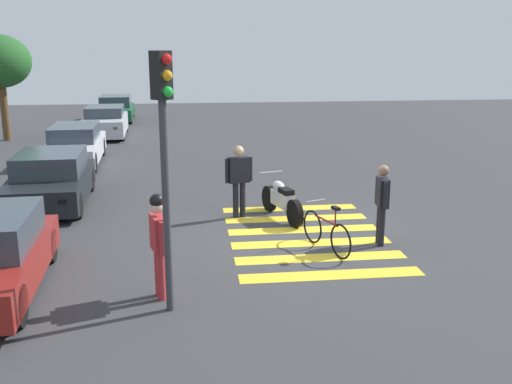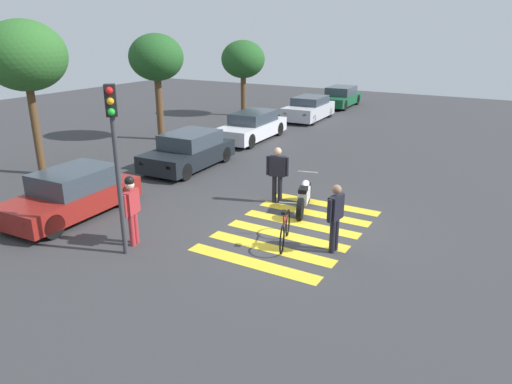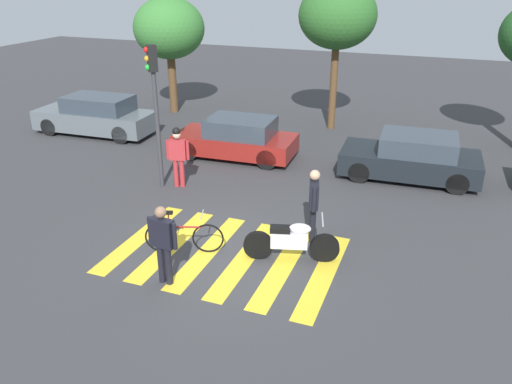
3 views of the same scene
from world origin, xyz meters
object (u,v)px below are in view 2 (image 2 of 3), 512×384
object	(u,v)px
police_motorcycle	(304,196)
car_green_compact	(340,97)
car_silver_sedan	(309,109)
car_black_suv	(189,151)
car_white_van	(252,126)
traffic_light_pole	(115,144)
car_maroon_wagon	(72,194)
officer_on_foot	(335,214)
leaning_bicycle	(285,230)
officer_by_motorcycle	(277,171)
pedestrian_bystander	(132,206)

from	to	relation	value
police_motorcycle	car_green_compact	bearing A→B (deg)	17.50
car_silver_sedan	car_black_suv	bearing A→B (deg)	-179.44
car_black_suv	car_white_van	world-z (taller)	car_black_suv
car_silver_sedan	traffic_light_pole	bearing A→B (deg)	-169.61
police_motorcycle	car_black_suv	world-z (taller)	car_black_suv
car_maroon_wagon	officer_on_foot	bearing A→B (deg)	-78.22
leaning_bicycle	officer_by_motorcycle	distance (m)	3.07
officer_on_foot	car_black_suv	world-z (taller)	officer_on_foot
pedestrian_bystander	car_silver_sedan	distance (m)	18.27
police_motorcycle	car_black_suv	size ratio (longest dim) A/B	0.50
leaning_bicycle	pedestrian_bystander	xyz separation A→B (m)	(-1.92, 3.29, 0.66)
pedestrian_bystander	car_silver_sedan	xyz separation A→B (m)	(17.98, 3.21, -0.40)
police_motorcycle	car_maroon_wagon	xyz separation A→B (m)	(-3.68, 5.70, 0.18)
car_black_suv	traffic_light_pole	xyz separation A→B (m)	(-6.77, -3.27, 2.08)
pedestrian_bystander	car_maroon_wagon	distance (m)	3.03
car_green_compact	traffic_light_pole	xyz separation A→B (m)	(-24.15, -3.54, 2.08)
officer_on_foot	leaning_bicycle	bearing A→B (deg)	100.49
officer_on_foot	pedestrian_bystander	world-z (taller)	pedestrian_bystander
police_motorcycle	car_silver_sedan	size ratio (longest dim) A/B	0.49
officer_by_motorcycle	pedestrian_bystander	bearing A→B (deg)	158.91
car_green_compact	leaning_bicycle	bearing A→B (deg)	-162.97
leaning_bicycle	officer_on_foot	bearing A→B (deg)	-79.51
car_silver_sedan	car_green_compact	world-z (taller)	same
officer_on_foot	pedestrian_bystander	size ratio (longest dim) A/B	0.95
pedestrian_bystander	car_black_suv	world-z (taller)	pedestrian_bystander
leaning_bicycle	officer_by_motorcycle	bearing A→B (deg)	31.44
pedestrian_bystander	officer_on_foot	bearing A→B (deg)	-64.57
police_motorcycle	car_green_compact	xyz separation A→B (m)	(19.38, 6.11, 0.19)
officer_on_foot	traffic_light_pole	size ratio (longest dim) A/B	0.42
officer_by_motorcycle	car_silver_sedan	distance (m)	14.38
pedestrian_bystander	car_white_van	distance (m)	12.18
car_black_suv	car_white_van	distance (m)	5.43
leaning_bicycle	car_maroon_wagon	bearing A→B (deg)	102.03
car_white_van	car_green_compact	bearing A→B (deg)	-0.33
officer_on_foot	car_white_van	bearing A→B (deg)	39.82
car_black_suv	car_white_van	bearing A→B (deg)	3.58
police_motorcycle	officer_on_foot	world-z (taller)	officer_on_foot
pedestrian_bystander	car_white_van	size ratio (longest dim) A/B	0.39
car_maroon_wagon	officer_by_motorcycle	bearing A→B (deg)	-50.24
officer_on_foot	car_green_compact	size ratio (longest dim) A/B	0.39
car_silver_sedan	pedestrian_bystander	bearing A→B (deg)	-169.88
pedestrian_bystander	police_motorcycle	bearing A→B (deg)	-32.75
leaning_bicycle	car_silver_sedan	bearing A→B (deg)	22.04
car_green_compact	car_silver_sedan	bearing A→B (deg)	-178.44
pedestrian_bystander	car_black_suv	xyz separation A→B (m)	(6.26, 3.09, -0.39)
pedestrian_bystander	car_maroon_wagon	xyz separation A→B (m)	(0.59, 2.95, -0.40)
officer_by_motorcycle	car_white_van	xyz separation A→B (m)	(7.20, 5.16, -0.37)
police_motorcycle	car_white_van	xyz separation A→B (m)	(7.41, 6.18, 0.19)
traffic_light_pole	pedestrian_bystander	bearing A→B (deg)	19.73
car_green_compact	traffic_light_pole	distance (m)	24.50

